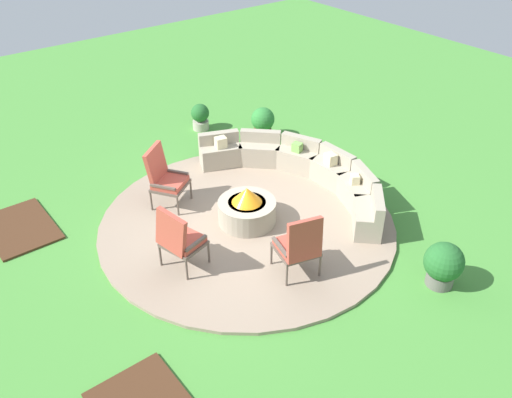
# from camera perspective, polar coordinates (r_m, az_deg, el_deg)

# --- Properties ---
(ground_plane) EXTENTS (24.00, 24.00, 0.00)m
(ground_plane) POSITION_cam_1_polar(r_m,az_deg,el_deg) (9.50, -0.95, -2.67)
(ground_plane) COLOR #478C38
(patio_circle) EXTENTS (5.22, 5.22, 0.06)m
(patio_circle) POSITION_cam_1_polar(r_m,az_deg,el_deg) (9.48, -0.95, -2.53)
(patio_circle) COLOR gray
(patio_circle) RESTS_ON ground_plane
(mulch_bed_left) EXTENTS (1.52, 1.04, 0.04)m
(mulch_bed_left) POSITION_cam_1_polar(r_m,az_deg,el_deg) (10.25, -23.92, -2.82)
(mulch_bed_left) COLOR #472B19
(mulch_bed_left) RESTS_ON ground_plane
(fire_pit) EXTENTS (1.02, 1.02, 0.69)m
(fire_pit) POSITION_cam_1_polar(r_m,az_deg,el_deg) (9.31, -0.97, -1.05)
(fire_pit) COLOR #9E937F
(fire_pit) RESTS_ON patio_circle
(curved_stone_bench) EXTENTS (4.20, 2.00, 0.68)m
(curved_stone_bench) POSITION_cam_1_polar(r_m,az_deg,el_deg) (10.41, 5.01, 3.03)
(curved_stone_bench) COLOR #9E937F
(curved_stone_bench) RESTS_ON patio_circle
(lounge_chair_front_left) EXTENTS (0.81, 0.84, 1.16)m
(lounge_chair_front_left) POSITION_cam_1_polar(r_m,az_deg,el_deg) (9.75, -9.76, 2.39)
(lounge_chair_front_left) COLOR brown
(lounge_chair_front_left) RESTS_ON patio_circle
(lounge_chair_front_right) EXTENTS (0.74, 0.70, 1.13)m
(lounge_chair_front_right) POSITION_cam_1_polar(r_m,az_deg,el_deg) (8.23, -8.28, -4.18)
(lounge_chair_front_right) COLOR brown
(lounge_chair_front_right) RESTS_ON patio_circle
(lounge_chair_back_left) EXTENTS (0.74, 0.73, 1.11)m
(lounge_chair_back_left) POSITION_cam_1_polar(r_m,az_deg,el_deg) (8.05, 4.66, -4.92)
(lounge_chair_back_left) COLOR brown
(lounge_chair_back_left) RESTS_ON patio_circle
(potted_plant_0) EXTENTS (0.54, 0.54, 0.72)m
(potted_plant_0) POSITION_cam_1_polar(r_m,az_deg,el_deg) (12.22, 0.73, 8.28)
(potted_plant_0) COLOR brown
(potted_plant_0) RESTS_ON ground_plane
(potted_plant_1) EXTENTS (0.60, 0.60, 0.74)m
(potted_plant_1) POSITION_cam_1_polar(r_m,az_deg,el_deg) (8.51, 19.44, -6.58)
(potted_plant_1) COLOR #605B56
(potted_plant_1) RESTS_ON ground_plane
(potted_plant_2) EXTENTS (0.42, 0.42, 0.62)m
(potted_plant_2) POSITION_cam_1_polar(r_m,az_deg,el_deg) (12.68, -5.99, 8.84)
(potted_plant_2) COLOR #A89E8E
(potted_plant_2) RESTS_ON ground_plane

